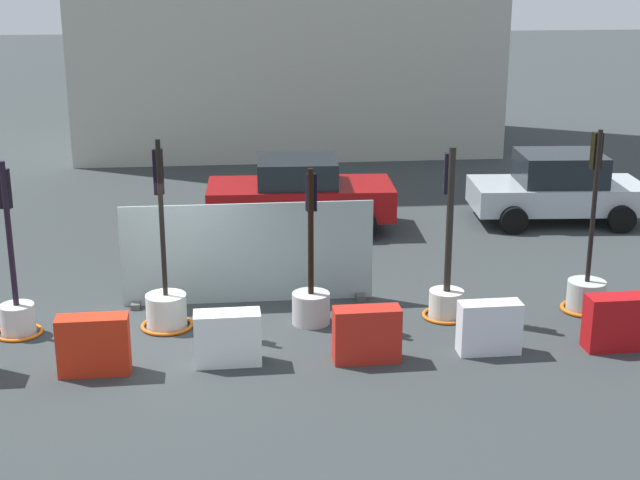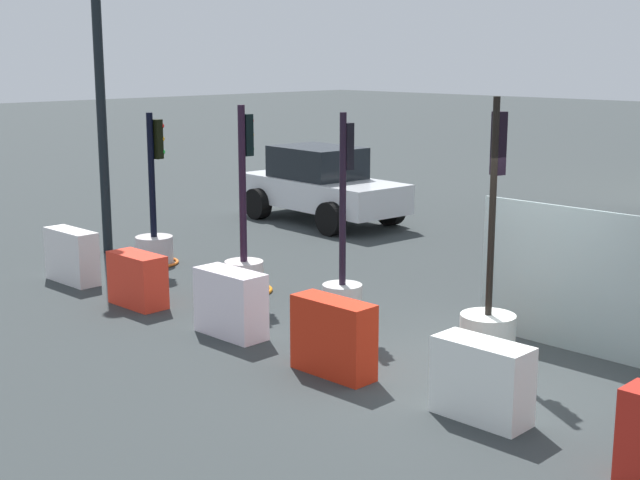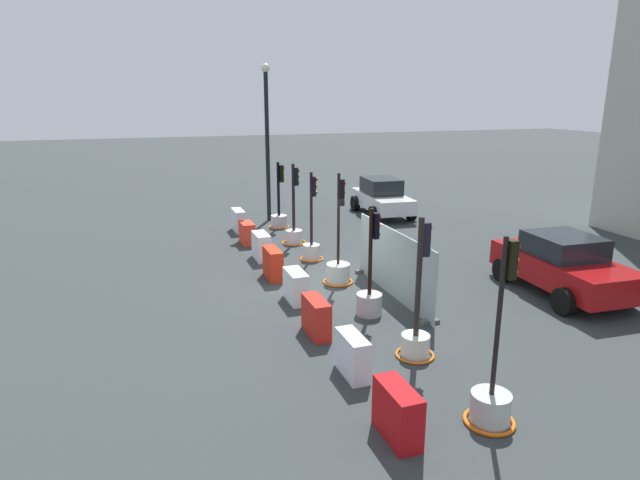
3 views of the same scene
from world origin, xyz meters
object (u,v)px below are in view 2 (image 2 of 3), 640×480
at_px(traffic_light_2, 343,284).
at_px(construction_barrier_3, 333,337).
at_px(construction_barrier_4, 482,381).
at_px(construction_barrier_2, 231,303).
at_px(construction_barrier_0, 72,256).
at_px(construction_barrier_1, 138,280).
at_px(traffic_light_0, 155,238).
at_px(traffic_light_1, 244,260).
at_px(car_white_van, 321,185).
at_px(traffic_light_3, 488,325).
at_px(street_lamp_post, 98,51).

distance_m(traffic_light_2, construction_barrier_3, 2.21).
bearing_deg(construction_barrier_4, construction_barrier_3, -175.88).
xyz_separation_m(construction_barrier_2, construction_barrier_4, (3.99, 0.06, -0.03)).
bearing_deg(construction_barrier_0, construction_barrier_4, 0.76).
bearing_deg(construction_barrier_1, traffic_light_0, 140.27).
relative_size(traffic_light_1, construction_barrier_0, 2.66).
height_order(traffic_light_1, car_white_van, traffic_light_1).
bearing_deg(traffic_light_2, traffic_light_3, 0.96).
xyz_separation_m(traffic_light_2, street_lamp_post, (-6.16, -0.01, 3.22)).
relative_size(traffic_light_0, construction_barrier_2, 2.57).
distance_m(construction_barrier_0, construction_barrier_2, 4.06).
bearing_deg(traffic_light_0, street_lamp_post, -175.96).
bearing_deg(car_white_van, traffic_light_3, -32.38).
bearing_deg(car_white_van, street_lamp_post, -96.66).
height_order(traffic_light_2, construction_barrier_3, traffic_light_2).
bearing_deg(construction_barrier_2, construction_barrier_1, -177.96).
xyz_separation_m(construction_barrier_1, street_lamp_post, (-3.51, 1.65, 3.34)).
relative_size(traffic_light_1, traffic_light_3, 0.91).
relative_size(construction_barrier_2, construction_barrier_3, 0.98).
relative_size(construction_barrier_3, car_white_van, 0.26).
xyz_separation_m(traffic_light_1, traffic_light_2, (2.15, 0.00, 0.02)).
relative_size(construction_barrier_1, car_white_van, 0.23).
bearing_deg(traffic_light_2, street_lamp_post, -179.87).
bearing_deg(car_white_van, construction_barrier_1, -66.69).
distance_m(traffic_light_3, construction_barrier_1, 5.35).
bearing_deg(traffic_light_3, car_white_van, 147.62).
bearing_deg(traffic_light_0, construction_barrier_1, -39.73).
distance_m(traffic_light_2, construction_barrier_1, 3.13).
xyz_separation_m(traffic_light_0, construction_barrier_4, (8.19, -1.61, -0.06)).
distance_m(traffic_light_1, construction_barrier_2, 2.25).
xyz_separation_m(construction_barrier_2, construction_barrier_3, (2.00, -0.09, 0.01)).
bearing_deg(construction_barrier_4, construction_barrier_2, -179.17).
bearing_deg(traffic_light_0, traffic_light_2, -1.04).
relative_size(car_white_van, street_lamp_post, 0.63).
distance_m(traffic_light_3, construction_barrier_3, 1.97).
height_order(traffic_light_3, construction_barrier_4, traffic_light_3).
bearing_deg(construction_barrier_3, construction_barrier_0, 179.65).
distance_m(traffic_light_1, car_white_van, 6.16).
xyz_separation_m(traffic_light_1, street_lamp_post, (-4.01, -0.01, 3.23)).
distance_m(traffic_light_3, construction_barrier_2, 3.39).
xyz_separation_m(construction_barrier_0, construction_barrier_2, (4.06, 0.05, 0.01)).
bearing_deg(car_white_van, traffic_light_1, -56.26).
distance_m(construction_barrier_2, car_white_van, 8.37).
xyz_separation_m(construction_barrier_0, construction_barrier_4, (8.05, 0.11, -0.02)).
relative_size(traffic_light_2, construction_barrier_3, 2.74).
distance_m(traffic_light_2, street_lamp_post, 6.95).
height_order(construction_barrier_1, construction_barrier_3, construction_barrier_3).
bearing_deg(construction_barrier_4, traffic_light_2, 156.08).
bearing_deg(construction_barrier_4, car_white_van, 143.62).
height_order(traffic_light_1, construction_barrier_3, traffic_light_1).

